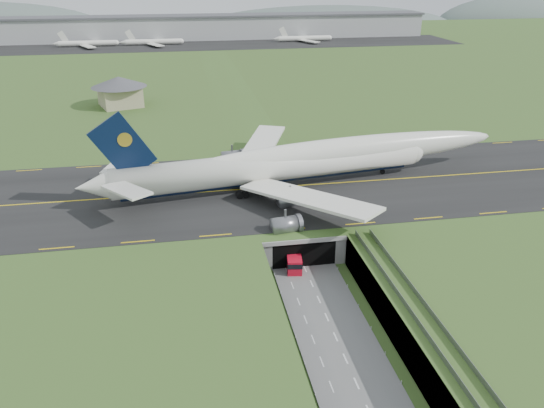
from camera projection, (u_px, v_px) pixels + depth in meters
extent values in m
plane|color=#3B5221|center=(314.00, 291.00, 92.20)|extent=(900.00, 900.00, 0.00)
cube|color=gray|center=(315.00, 276.00, 90.96)|extent=(800.00, 800.00, 6.00)
cube|color=slate|center=(326.00, 316.00, 85.43)|extent=(12.00, 75.00, 0.20)
cube|color=black|center=(279.00, 187.00, 119.30)|extent=(800.00, 44.00, 0.18)
cube|color=gray|center=(292.00, 216.00, 106.98)|extent=(16.00, 22.00, 1.00)
cube|color=gray|center=(258.00, 230.00, 106.90)|extent=(2.00, 22.00, 6.00)
cube|color=gray|center=(325.00, 224.00, 109.13)|extent=(2.00, 22.00, 6.00)
cube|color=black|center=(297.00, 241.00, 103.73)|extent=(12.00, 12.00, 5.00)
cube|color=#A8A8A3|center=(305.00, 241.00, 97.03)|extent=(17.00, 0.50, 0.80)
cube|color=#A8A8A3|center=(423.00, 321.00, 74.96)|extent=(3.00, 53.00, 0.50)
cube|color=gray|center=(415.00, 317.00, 74.43)|extent=(0.06, 53.00, 1.00)
cube|color=gray|center=(433.00, 315.00, 74.88)|extent=(0.06, 53.00, 1.00)
cylinder|color=#A8A8A3|center=(453.00, 385.00, 67.67)|extent=(0.90, 0.90, 5.60)
cylinder|color=#A8A8A3|center=(414.00, 327.00, 78.44)|extent=(0.90, 0.90, 5.60)
cylinder|color=#A8A8A3|center=(384.00, 283.00, 89.21)|extent=(0.90, 0.90, 5.60)
cylinder|color=white|center=(272.00, 166.00, 116.67)|extent=(69.57, 16.14, 6.53)
sphere|color=white|center=(410.00, 151.00, 126.49)|extent=(7.23, 7.23, 6.40)
cone|color=white|center=(93.00, 187.00, 105.99)|extent=(7.93, 7.14, 6.20)
ellipsoid|color=white|center=(350.00, 152.00, 121.37)|extent=(76.62, 16.63, 6.85)
ellipsoid|color=black|center=(407.00, 148.00, 125.86)|extent=(4.92, 3.46, 2.28)
cylinder|color=black|center=(272.00, 177.00, 117.72)|extent=(65.61, 11.91, 2.74)
cube|color=white|center=(260.00, 148.00, 131.80)|extent=(18.06, 31.01, 2.74)
cube|color=white|center=(121.00, 164.00, 113.72)|extent=(8.15, 12.12, 1.05)
cube|color=white|center=(308.00, 198.00, 103.53)|extent=(24.45, 28.47, 2.74)
cube|color=white|center=(127.00, 190.00, 100.47)|extent=(10.31, 11.78, 1.05)
cube|color=black|center=(123.00, 147.00, 104.72)|extent=(12.93, 2.42, 14.43)
cylinder|color=gold|center=(125.00, 139.00, 104.24)|extent=(2.93, 1.11, 2.86)
cylinder|color=slate|center=(263.00, 169.00, 127.00)|extent=(5.72, 4.07, 3.37)
cylinder|color=slate|center=(232.00, 157.00, 134.91)|extent=(5.72, 4.07, 3.37)
cylinder|color=slate|center=(290.00, 200.00, 110.21)|extent=(5.72, 4.07, 3.37)
cylinder|color=slate|center=(285.00, 225.00, 99.57)|extent=(5.72, 4.07, 3.37)
cylinder|color=black|center=(382.00, 172.00, 126.39)|extent=(1.18, 0.66, 1.12)
cube|color=black|center=(252.00, 187.00, 117.18)|extent=(7.05, 7.92, 1.43)
cube|color=red|center=(294.00, 260.00, 98.71)|extent=(3.69, 7.39, 2.83)
cube|color=black|center=(294.00, 257.00, 98.48)|extent=(3.76, 7.49, 0.94)
cube|color=black|center=(294.00, 265.00, 99.20)|extent=(3.43, 6.89, 0.47)
cylinder|color=black|center=(288.00, 272.00, 96.99)|extent=(0.46, 0.89, 0.85)
cylinder|color=black|center=(287.00, 259.00, 101.28)|extent=(0.46, 0.89, 0.85)
cylinder|color=black|center=(301.00, 271.00, 97.04)|extent=(0.46, 0.89, 0.85)
cylinder|color=black|center=(299.00, 258.00, 101.33)|extent=(0.46, 0.89, 0.85)
cube|color=tan|center=(120.00, 97.00, 186.65)|extent=(16.52, 16.52, 6.97)
cone|color=#4C4C51|center=(119.00, 82.00, 184.50)|extent=(24.23, 24.23, 3.48)
cube|color=#B2B2B2|center=(205.00, 28.00, 355.84)|extent=(300.00, 22.00, 15.00)
cube|color=#4C4C51|center=(204.00, 16.00, 352.76)|extent=(302.00, 24.00, 1.20)
cube|color=black|center=(209.00, 45.00, 331.95)|extent=(320.00, 50.00, 0.08)
cylinder|color=white|center=(88.00, 43.00, 323.93)|extent=(34.00, 3.20, 3.20)
cylinder|color=white|center=(154.00, 42.00, 330.24)|extent=(34.00, 3.20, 3.20)
cylinder|color=white|center=(304.00, 38.00, 345.61)|extent=(34.00, 3.20, 3.20)
ellipsoid|color=#576863|center=(325.00, 30.00, 498.83)|extent=(260.00, 91.00, 44.00)
ellipsoid|color=#576863|center=(518.00, 26.00, 530.70)|extent=(180.00, 63.00, 60.00)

